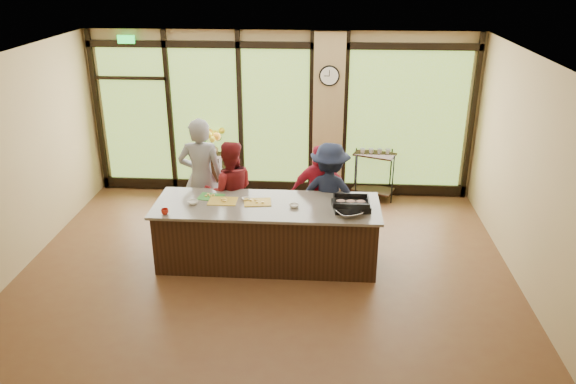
# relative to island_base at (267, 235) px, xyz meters

# --- Properties ---
(floor) EXTENTS (7.00, 7.00, 0.00)m
(floor) POSITION_rel_island_base_xyz_m (0.00, -0.30, -0.44)
(floor) COLOR brown
(floor) RESTS_ON ground
(ceiling) EXTENTS (7.00, 7.00, 0.00)m
(ceiling) POSITION_rel_island_base_xyz_m (0.00, -0.30, 2.56)
(ceiling) COLOR silver
(ceiling) RESTS_ON back_wall
(back_wall) EXTENTS (7.00, 0.00, 7.00)m
(back_wall) POSITION_rel_island_base_xyz_m (0.00, 2.70, 1.06)
(back_wall) COLOR tan
(back_wall) RESTS_ON floor
(left_wall) EXTENTS (0.00, 6.00, 6.00)m
(left_wall) POSITION_rel_island_base_xyz_m (-3.50, -0.30, 1.06)
(left_wall) COLOR tan
(left_wall) RESTS_ON floor
(right_wall) EXTENTS (0.00, 6.00, 6.00)m
(right_wall) POSITION_rel_island_base_xyz_m (3.50, -0.30, 1.06)
(right_wall) COLOR tan
(right_wall) RESTS_ON floor
(window_wall) EXTENTS (6.90, 0.12, 3.00)m
(window_wall) POSITION_rel_island_base_xyz_m (0.16, 2.65, 0.95)
(window_wall) COLOR tan
(window_wall) RESTS_ON floor
(island_base) EXTENTS (3.10, 1.00, 0.88)m
(island_base) POSITION_rel_island_base_xyz_m (0.00, 0.00, 0.00)
(island_base) COLOR black
(island_base) RESTS_ON floor
(countertop) EXTENTS (3.20, 1.10, 0.04)m
(countertop) POSITION_rel_island_base_xyz_m (0.00, 0.00, 0.46)
(countertop) COLOR slate
(countertop) RESTS_ON island_base
(wall_clock) EXTENTS (0.36, 0.04, 0.36)m
(wall_clock) POSITION_rel_island_base_xyz_m (0.85, 2.57, 1.81)
(wall_clock) COLOR black
(wall_clock) RESTS_ON window_wall
(cook_left) EXTENTS (0.72, 0.48, 1.93)m
(cook_left) POSITION_rel_island_base_xyz_m (-1.11, 0.83, 0.53)
(cook_left) COLOR gray
(cook_left) RESTS_ON floor
(cook_midleft) EXTENTS (0.91, 0.78, 1.62)m
(cook_midleft) POSITION_rel_island_base_xyz_m (-0.64, 0.68, 0.37)
(cook_midleft) COLOR maroon
(cook_midleft) RESTS_ON floor
(cook_midright) EXTENTS (0.92, 0.41, 1.55)m
(cook_midright) POSITION_rel_island_base_xyz_m (0.74, 0.78, 0.34)
(cook_midright) COLOR #A91A30
(cook_midright) RESTS_ON floor
(cook_right) EXTENTS (1.14, 0.78, 1.63)m
(cook_right) POSITION_rel_island_base_xyz_m (0.89, 0.67, 0.37)
(cook_right) COLOR #171C32
(cook_right) RESTS_ON floor
(roasting_pan) EXTENTS (0.55, 0.46, 0.09)m
(roasting_pan) POSITION_rel_island_base_xyz_m (1.18, -0.08, 0.52)
(roasting_pan) COLOR black
(roasting_pan) RESTS_ON countertop
(mixing_bowl) EXTENTS (0.46, 0.46, 0.09)m
(mixing_bowl) POSITION_rel_island_base_xyz_m (1.15, -0.29, 0.52)
(mixing_bowl) COLOR silver
(mixing_bowl) RESTS_ON countertop
(cutting_board_left) EXTENTS (0.39, 0.31, 0.01)m
(cutting_board_left) POSITION_rel_island_base_xyz_m (-0.84, 0.20, 0.49)
(cutting_board_left) COLOR #32832F
(cutting_board_left) RESTS_ON countertop
(cutting_board_center) EXTENTS (0.40, 0.30, 0.01)m
(cutting_board_center) POSITION_rel_island_base_xyz_m (-0.64, 0.06, 0.49)
(cutting_board_center) COLOR gold
(cutting_board_center) RESTS_ON countertop
(cutting_board_right) EXTENTS (0.42, 0.34, 0.01)m
(cutting_board_right) POSITION_rel_island_base_xyz_m (-0.14, 0.05, 0.49)
(cutting_board_right) COLOR gold
(cutting_board_right) RESTS_ON countertop
(prep_bowl_near) EXTENTS (0.20, 0.20, 0.05)m
(prep_bowl_near) POSITION_rel_island_base_xyz_m (-1.05, -0.06, 0.50)
(prep_bowl_near) COLOR silver
(prep_bowl_near) RESTS_ON countertop
(prep_bowl_mid) EXTENTS (0.18, 0.18, 0.04)m
(prep_bowl_mid) POSITION_rel_island_base_xyz_m (0.39, -0.07, 0.50)
(prep_bowl_mid) COLOR silver
(prep_bowl_mid) RESTS_ON countertop
(prep_bowl_far) EXTENTS (0.16, 0.16, 0.03)m
(prep_bowl_far) POSITION_rel_island_base_xyz_m (-0.31, 0.14, 0.49)
(prep_bowl_far) COLOR silver
(prep_bowl_far) RESTS_ON countertop
(red_ramekin) EXTENTS (0.13, 0.13, 0.08)m
(red_ramekin) POSITION_rel_island_base_xyz_m (-1.35, -0.42, 0.52)
(red_ramekin) COLOR #B11F11
(red_ramekin) RESTS_ON countertop
(flower_stand) EXTENTS (0.46, 0.46, 0.80)m
(flower_stand) POSITION_rel_island_base_xyz_m (-1.26, 2.45, -0.04)
(flower_stand) COLOR black
(flower_stand) RESTS_ON floor
(flower_vase) EXTENTS (0.25, 0.25, 0.24)m
(flower_vase) POSITION_rel_island_base_xyz_m (-1.26, 2.45, 0.48)
(flower_vase) COLOR #91724F
(flower_vase) RESTS_ON flower_stand
(bar_cart) EXTENTS (0.82, 0.65, 0.98)m
(bar_cart) POSITION_rel_island_base_xyz_m (1.71, 2.45, 0.15)
(bar_cart) COLOR black
(bar_cart) RESTS_ON floor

